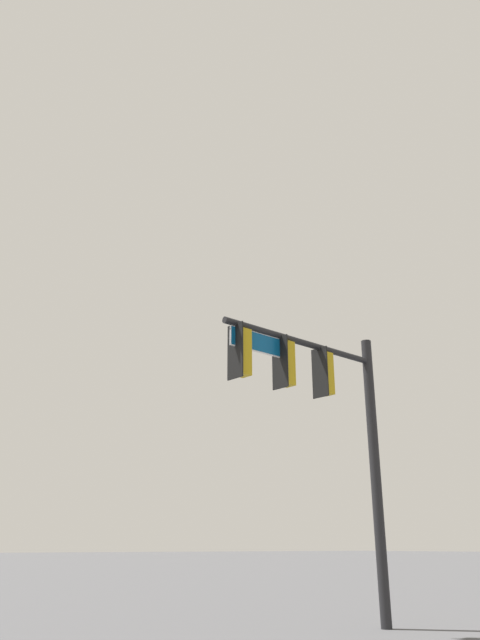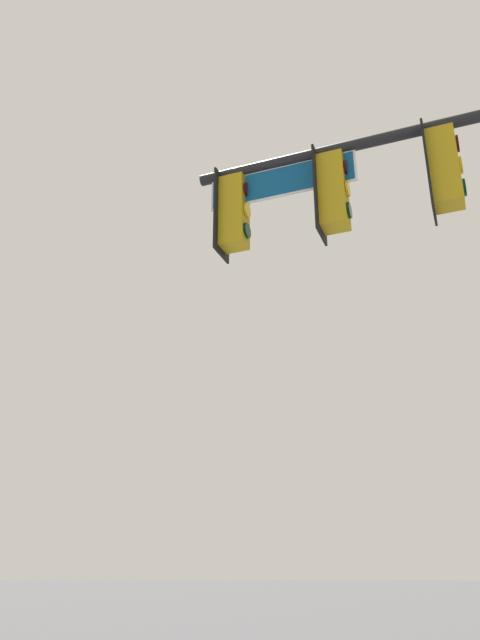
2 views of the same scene
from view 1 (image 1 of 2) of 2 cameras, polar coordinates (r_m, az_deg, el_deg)
The scene contains 1 object.
signal_pole_near at distance 16.11m, azimuth 8.17°, elevation -8.43°, with size 5.31×0.98×7.35m.
Camera 1 is at (3.93, 6.78, 1.90)m, focal length 35.00 mm.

